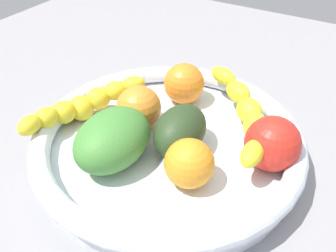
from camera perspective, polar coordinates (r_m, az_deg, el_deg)
name	(u,v)px	position (r cm, az deg, el deg)	size (l,w,h in cm)	color
kitchen_counter	(168,164)	(50.16, 0.00, -6.08)	(120.00, 120.00, 3.00)	gray
fruit_bowl	(168,142)	(47.49, 0.00, -2.62)	(35.09, 35.09, 4.82)	silver
banana_draped_left	(247,115)	(48.90, 12.40, 1.70)	(13.85, 18.45, 4.62)	yellow
banana_draped_right	(83,105)	(51.51, -13.37, 3.24)	(9.16, 18.54, 4.81)	yellow
orange_front	(139,108)	(49.04, -4.64, 2.88)	(6.14, 6.14, 6.14)	orange
orange_mid_left	(189,163)	(40.79, 3.37, -5.93)	(5.79, 5.79, 5.79)	orange
orange_mid_right	(184,84)	(54.23, 2.54, 6.70)	(6.11, 6.11, 6.11)	orange
avocado_dark	(180,131)	(45.10, 1.95, -0.73)	(8.81, 6.06, 5.94)	#283D20
tomato_red	(272,144)	(44.31, 16.17, -2.68)	(6.70, 6.70, 6.70)	red
mango_green	(113,139)	(43.86, -8.74, -2.06)	(11.07, 8.15, 6.49)	#438435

